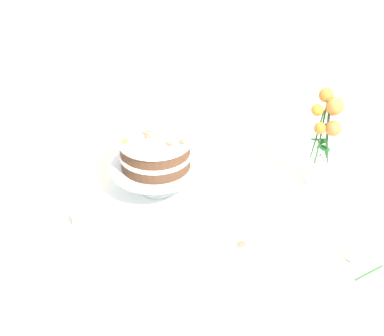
{
  "coord_description": "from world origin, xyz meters",
  "views": [
    {
      "loc": [
        0.11,
        -1.3,
        1.72
      ],
      "look_at": [
        -0.08,
        0.01,
        0.86
      ],
      "focal_mm": 48.09,
      "sensor_mm": 36.0,
      "label": 1
    }
  ],
  "objects": [
    {
      "name": "linen_napkin",
      "position": [
        -0.2,
        0.05,
        0.74
      ],
      "size": [
        0.32,
        0.32,
        0.0
      ],
      "primitive_type": "cube",
      "rotation": [
        0.0,
        0.0,
        -0.0
      ],
      "color": "white",
      "rests_on": "dining_table"
    },
    {
      "name": "dining_table",
      "position": [
        0.0,
        -0.02,
        0.65
      ],
      "size": [
        1.4,
        1.0,
        0.74
      ],
      "color": "white",
      "rests_on": "ground"
    },
    {
      "name": "loose_petal_2",
      "position": [
        0.25,
        -0.3,
        0.74
      ],
      "size": [
        0.05,
        0.04,
        0.01
      ],
      "primitive_type": "ellipsoid",
      "rotation": [
        0.0,
        0.0,
        0.5
      ],
      "color": "pink",
      "rests_on": "dining_table"
    },
    {
      "name": "teacup",
      "position": [
        -0.38,
        -0.16,
        0.76
      ],
      "size": [
        0.12,
        0.12,
        0.05
      ],
      "color": "silver",
      "rests_on": "dining_table"
    },
    {
      "name": "fallen_rose",
      "position": [
        0.4,
        -0.2,
        0.76
      ],
      "size": [
        0.1,
        0.11,
        0.05
      ],
      "color": "#2D6028",
      "rests_on": "dining_table"
    },
    {
      "name": "loose_petal_1",
      "position": [
        0.03,
        0.12,
        0.74
      ],
      "size": [
        0.04,
        0.04,
        0.01
      ],
      "primitive_type": "ellipsoid",
      "rotation": [
        0.0,
        0.0,
        2.72
      ],
      "color": "pink",
      "rests_on": "dining_table"
    },
    {
      "name": "flower_vase",
      "position": [
        0.32,
        0.15,
        0.9
      ],
      "size": [
        0.1,
        0.1,
        0.34
      ],
      "color": "silver",
      "rests_on": "dining_table"
    },
    {
      "name": "loose_petal_0",
      "position": [
        0.09,
        -0.18,
        0.74
      ],
      "size": [
        0.04,
        0.04,
        0.0
      ],
      "primitive_type": "ellipsoid",
      "rotation": [
        0.0,
        0.0,
        3.97
      ],
      "color": "#E56B51",
      "rests_on": "dining_table"
    },
    {
      "name": "layer_cake",
      "position": [
        -0.2,
        0.04,
        0.89
      ],
      "size": [
        0.23,
        0.23,
        0.11
      ],
      "color": "brown",
      "rests_on": "cake_stand"
    },
    {
      "name": "loose_petal_3",
      "position": [
        -0.48,
        0.15,
        0.74
      ],
      "size": [
        0.05,
        0.03,
        0.01
      ],
      "primitive_type": "ellipsoid",
      "rotation": [
        0.0,
        0.0,
        0.14
      ],
      "color": "pink",
      "rests_on": "dining_table"
    },
    {
      "name": "cake_stand",
      "position": [
        -0.2,
        0.05,
        0.82
      ],
      "size": [
        0.29,
        0.29,
        0.1
      ],
      "color": "silver",
      "rests_on": "linen_napkin"
    }
  ]
}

